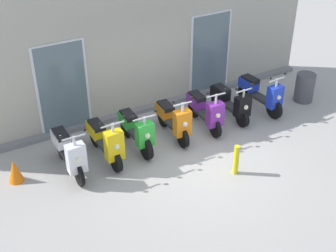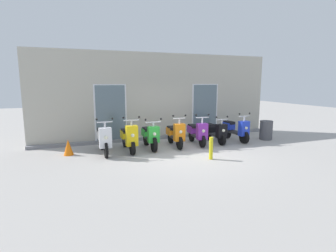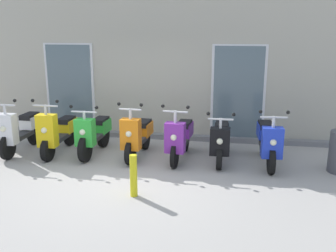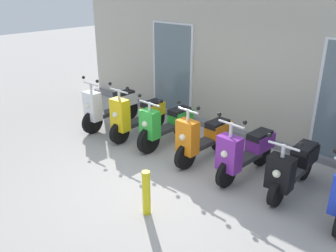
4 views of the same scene
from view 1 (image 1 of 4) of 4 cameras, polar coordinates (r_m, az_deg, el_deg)
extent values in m
plane|color=#A8A39E|center=(10.46, 3.42, -4.01)|extent=(40.00, 40.00, 0.00)
cube|color=#B2AD9E|center=(11.71, -3.72, 10.00)|extent=(10.27, 0.30, 3.57)
cube|color=slate|center=(12.25, -2.92, 2.11)|extent=(10.27, 0.20, 0.12)
cube|color=silver|center=(11.14, -12.85, 4.47)|extent=(1.26, 0.04, 2.30)
cube|color=slate|center=(11.12, -12.81, 4.43)|extent=(1.14, 0.02, 2.22)
cube|color=silver|center=(12.80, 5.18, 8.82)|extent=(1.26, 0.04, 2.30)
cube|color=slate|center=(12.79, 5.24, 8.78)|extent=(1.14, 0.02, 2.22)
cylinder|color=black|center=(9.73, -10.93, -5.86)|extent=(0.09, 0.52, 0.52)
cylinder|color=black|center=(10.60, -13.06, -2.65)|extent=(0.09, 0.52, 0.52)
cube|color=#2D2D30|center=(10.10, -12.10, -3.72)|extent=(0.26, 0.69, 0.09)
cube|color=white|center=(9.54, -11.24, -3.92)|extent=(0.38, 0.24, 0.64)
sphere|color=#F2EFCC|center=(9.41, -10.99, -4.12)|extent=(0.12, 0.12, 0.12)
cube|color=white|center=(10.36, -13.08, -1.51)|extent=(0.30, 0.52, 0.28)
cube|color=black|center=(10.25, -13.10, -0.96)|extent=(0.26, 0.48, 0.11)
cylinder|color=silver|center=(9.31, -11.50, -1.86)|extent=(0.06, 0.06, 0.23)
cylinder|color=silver|center=(9.26, -11.56, -1.38)|extent=(0.48, 0.04, 0.04)
sphere|color=black|center=(9.27, -10.24, -0.46)|extent=(0.07, 0.07, 0.07)
sphere|color=black|center=(9.15, -13.04, -1.26)|extent=(0.07, 0.07, 0.07)
cylinder|color=black|center=(10.01, -6.42, -4.37)|extent=(0.12, 0.47, 0.47)
cylinder|color=black|center=(10.88, -8.93, -1.33)|extent=(0.12, 0.47, 0.47)
cube|color=#2D2D30|center=(10.39, -7.77, -2.33)|extent=(0.27, 0.70, 0.09)
cube|color=yellow|center=(9.82, -6.66, -2.38)|extent=(0.38, 0.24, 0.67)
sphere|color=#F2EFCC|center=(9.70, -6.35, -2.56)|extent=(0.12, 0.12, 0.12)
cube|color=yellow|center=(10.67, -8.84, -0.42)|extent=(0.30, 0.52, 0.28)
cube|color=black|center=(10.56, -8.82, 0.13)|extent=(0.26, 0.48, 0.11)
cylinder|color=silver|center=(9.59, -6.81, -0.27)|extent=(0.06, 0.06, 0.22)
cylinder|color=silver|center=(9.54, -6.84, 0.18)|extent=(0.52, 0.04, 0.04)
sphere|color=black|center=(9.58, -5.47, 1.11)|extent=(0.07, 0.07, 0.07)
sphere|color=black|center=(9.41, -8.32, 0.28)|extent=(0.07, 0.07, 0.07)
cylinder|color=black|center=(10.32, -2.73, -2.73)|extent=(0.13, 0.54, 0.54)
cylinder|color=black|center=(11.13, -5.12, -0.03)|extent=(0.13, 0.54, 0.54)
cube|color=#2D2D30|center=(10.67, -3.99, -0.88)|extent=(0.28, 0.66, 0.09)
cube|color=green|center=(10.17, -2.88, -1.05)|extent=(0.39, 0.25, 0.55)
sphere|color=#F2EFCC|center=(10.05, -2.56, -1.21)|extent=(0.12, 0.12, 0.12)
cube|color=green|center=(10.93, -4.97, 0.81)|extent=(0.31, 0.53, 0.28)
cube|color=black|center=(10.82, -4.91, 1.35)|extent=(0.27, 0.49, 0.11)
cylinder|color=silver|center=(9.98, -2.93, 0.64)|extent=(0.06, 0.06, 0.19)
cylinder|color=silver|center=(9.94, -2.94, 1.01)|extent=(0.54, 0.05, 0.04)
sphere|color=black|center=(10.00, -1.56, 1.88)|extent=(0.07, 0.07, 0.07)
sphere|color=black|center=(9.80, -4.38, 1.12)|extent=(0.07, 0.07, 0.07)
cylinder|color=black|center=(10.72, 1.84, -1.42)|extent=(0.13, 0.50, 0.49)
cylinder|color=black|center=(11.50, -0.60, 1.11)|extent=(0.13, 0.50, 0.49)
cube|color=#2D2D30|center=(11.05, 0.58, 0.33)|extent=(0.30, 0.66, 0.09)
cube|color=orange|center=(10.55, 1.77, 0.36)|extent=(0.39, 0.26, 0.62)
sphere|color=#F2EFCC|center=(10.43, 2.11, 0.22)|extent=(0.12, 0.12, 0.12)
cube|color=orange|center=(11.30, -0.39, 1.95)|extent=(0.33, 0.54, 0.28)
cube|color=black|center=(11.20, -0.30, 2.49)|extent=(0.29, 0.49, 0.11)
cylinder|color=silver|center=(10.34, 1.81, 2.28)|extent=(0.06, 0.06, 0.23)
cylinder|color=silver|center=(10.30, 1.82, 2.75)|extent=(0.46, 0.06, 0.04)
sphere|color=black|center=(10.35, 2.94, 3.50)|extent=(0.07, 0.07, 0.07)
sphere|color=black|center=(10.16, 0.69, 2.97)|extent=(0.07, 0.07, 0.07)
cylinder|color=black|center=(11.13, 5.83, -0.26)|extent=(0.12, 0.48, 0.48)
cylinder|color=black|center=(11.92, 3.20, 2.19)|extent=(0.12, 0.48, 0.48)
cube|color=#2D2D30|center=(11.47, 4.49, 1.44)|extent=(0.31, 0.68, 0.09)
cube|color=purple|center=(10.97, 5.82, 1.42)|extent=(0.40, 0.27, 0.59)
sphere|color=#F2EFCC|center=(10.86, 6.18, 1.29)|extent=(0.12, 0.12, 0.12)
cube|color=purple|center=(11.71, 3.48, 3.16)|extent=(0.34, 0.54, 0.28)
cube|color=black|center=(11.61, 3.59, 3.68)|extent=(0.29, 0.50, 0.11)
cylinder|color=silver|center=(10.78, 5.94, 3.29)|extent=(0.06, 0.06, 0.26)
cylinder|color=silver|center=(10.73, 5.97, 3.80)|extent=(0.49, 0.07, 0.04)
sphere|color=black|center=(10.80, 7.11, 4.52)|extent=(0.07, 0.07, 0.07)
sphere|color=black|center=(10.57, 4.86, 4.02)|extent=(0.07, 0.07, 0.07)
cylinder|color=black|center=(11.64, 9.15, 0.92)|extent=(0.11, 0.44, 0.44)
cylinder|color=black|center=(12.36, 6.13, 3.11)|extent=(0.11, 0.44, 0.44)
cube|color=#2D2D30|center=(11.95, 7.63, 2.47)|extent=(0.26, 0.66, 0.09)
cube|color=black|center=(11.51, 9.17, 2.40)|extent=(0.38, 0.24, 0.53)
sphere|color=#F2EFCC|center=(11.40, 9.58, 2.29)|extent=(0.12, 0.12, 0.12)
cube|color=black|center=(12.16, 6.48, 4.06)|extent=(0.30, 0.52, 0.28)
cube|color=black|center=(12.07, 6.63, 4.57)|extent=(0.26, 0.48, 0.11)
cylinder|color=silver|center=(11.34, 9.31, 3.94)|extent=(0.06, 0.06, 0.21)
cylinder|color=silver|center=(11.30, 9.35, 4.34)|extent=(0.48, 0.04, 0.04)
sphere|color=black|center=(11.40, 10.34, 5.04)|extent=(0.07, 0.07, 0.07)
sphere|color=black|center=(11.12, 8.43, 4.52)|extent=(0.07, 0.07, 0.07)
cylinder|color=black|center=(12.15, 12.97, 2.02)|extent=(0.13, 0.50, 0.50)
cylinder|color=black|center=(12.83, 9.50, 4.09)|extent=(0.13, 0.50, 0.50)
cube|color=#2D2D30|center=(12.43, 11.24, 3.49)|extent=(0.30, 0.70, 0.09)
cube|color=#1E38C6|center=(12.01, 13.03, 3.54)|extent=(0.39, 0.26, 0.58)
sphere|color=#F2EFCC|center=(11.91, 13.49, 3.46)|extent=(0.12, 0.12, 0.12)
cube|color=#1E38C6|center=(12.63, 9.93, 5.18)|extent=(0.33, 0.54, 0.28)
cube|color=black|center=(12.54, 10.11, 5.68)|extent=(0.29, 0.49, 0.11)
cylinder|color=silver|center=(11.83, 13.25, 5.18)|extent=(0.06, 0.06, 0.23)
cylinder|color=silver|center=(11.79, 13.31, 5.60)|extent=(0.49, 0.06, 0.04)
sphere|color=black|center=(11.92, 14.20, 6.29)|extent=(0.07, 0.07, 0.07)
sphere|color=black|center=(11.59, 12.51, 5.77)|extent=(0.07, 0.07, 0.07)
cylinder|color=yellow|center=(9.91, 8.40, -4.14)|extent=(0.12, 0.12, 0.70)
cylinder|color=#4C4C51|center=(13.14, 16.49, 4.58)|extent=(0.52, 0.52, 0.79)
cone|color=orange|center=(10.16, -18.37, -5.27)|extent=(0.32, 0.32, 0.52)
camera|label=2|loc=(3.98, 36.17, -53.64)|focal=28.04mm
camera|label=3|loc=(7.59, 47.60, -6.85)|focal=41.07mm
camera|label=4|loc=(9.40, 37.57, 6.93)|focal=37.80mm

